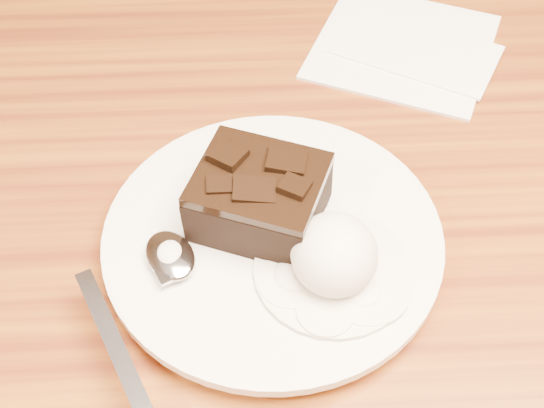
{
  "coord_description": "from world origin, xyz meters",
  "views": [
    {
      "loc": [
        -0.13,
        -0.39,
        1.18
      ],
      "look_at": [
        -0.11,
        -0.07,
        0.79
      ],
      "focal_mm": 47.85,
      "sensor_mm": 36.0,
      "label": 1
    }
  ],
  "objects_px": {
    "plate": "(273,242)",
    "napkin": "(403,45)",
    "ice_cream_scoop": "(334,254)",
    "dining_table": "(361,378)",
    "spoon": "(170,257)",
    "brownie": "(259,200)"
  },
  "relations": [
    {
      "from": "plate",
      "to": "napkin",
      "type": "xyz_separation_m",
      "value": [
        0.13,
        0.23,
        -0.01
      ]
    },
    {
      "from": "plate",
      "to": "ice_cream_scoop",
      "type": "relative_size",
      "value": 3.91
    },
    {
      "from": "plate",
      "to": "dining_table",
      "type": "bearing_deg",
      "value": 35.51
    },
    {
      "from": "napkin",
      "to": "plate",
      "type": "bearing_deg",
      "value": -120.47
    },
    {
      "from": "ice_cream_scoop",
      "to": "spoon",
      "type": "xyz_separation_m",
      "value": [
        -0.11,
        0.01,
        -0.02
      ]
    },
    {
      "from": "plate",
      "to": "spoon",
      "type": "xyz_separation_m",
      "value": [
        -0.07,
        -0.02,
        0.02
      ]
    },
    {
      "from": "brownie",
      "to": "ice_cream_scoop",
      "type": "bearing_deg",
      "value": -46.28
    },
    {
      "from": "spoon",
      "to": "napkin",
      "type": "xyz_separation_m",
      "value": [
        0.21,
        0.25,
        -0.02
      ]
    },
    {
      "from": "dining_table",
      "to": "ice_cream_scoop",
      "type": "bearing_deg",
      "value": -122.31
    },
    {
      "from": "dining_table",
      "to": "plate",
      "type": "bearing_deg",
      "value": -144.49
    },
    {
      "from": "napkin",
      "to": "brownie",
      "type": "bearing_deg",
      "value": -123.73
    },
    {
      "from": "plate",
      "to": "brownie",
      "type": "bearing_deg",
      "value": 121.51
    },
    {
      "from": "dining_table",
      "to": "ice_cream_scoop",
      "type": "distance_m",
      "value": 0.44
    },
    {
      "from": "plate",
      "to": "spoon",
      "type": "relative_size",
      "value": 1.35
    },
    {
      "from": "dining_table",
      "to": "napkin",
      "type": "height_order",
      "value": "napkin"
    },
    {
      "from": "plate",
      "to": "brownie",
      "type": "distance_m",
      "value": 0.03
    },
    {
      "from": "brownie",
      "to": "spoon",
      "type": "distance_m",
      "value": 0.07
    },
    {
      "from": "brownie",
      "to": "napkin",
      "type": "xyz_separation_m",
      "value": [
        0.14,
        0.21,
        -0.04
      ]
    },
    {
      "from": "brownie",
      "to": "plate",
      "type": "bearing_deg",
      "value": -58.49
    },
    {
      "from": "spoon",
      "to": "napkin",
      "type": "bearing_deg",
      "value": 25.37
    },
    {
      "from": "plate",
      "to": "brownie",
      "type": "relative_size",
      "value": 2.83
    },
    {
      "from": "plate",
      "to": "spoon",
      "type": "height_order",
      "value": "spoon"
    }
  ]
}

